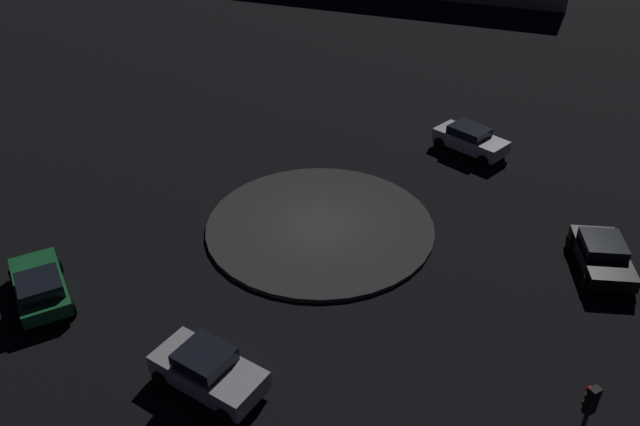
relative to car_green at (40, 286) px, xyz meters
The scene contains 7 objects.
ground_plane 12.16m from the car_green, 156.12° to the right, with size 118.28×118.28×0.00m, color black.
roundabout_island 12.15m from the car_green, 156.12° to the right, with size 10.57×10.57×0.19m, color #383838.
car_green is the anchor object (origin of this frame).
car_black 22.96m from the car_green, behind, with size 2.50×4.02×1.34m.
car_white 23.07m from the car_green, 148.08° to the right, with size 4.03×4.12×1.52m.
car_silver 8.48m from the car_green, 147.90° to the left, with size 4.25×3.68×1.60m.
traffic_light_northwest_near 19.94m from the car_green, 154.87° to the left, with size 0.37×0.40×4.19m.
Camera 1 is at (0.39, 24.30, 16.94)m, focal length 35.71 mm.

